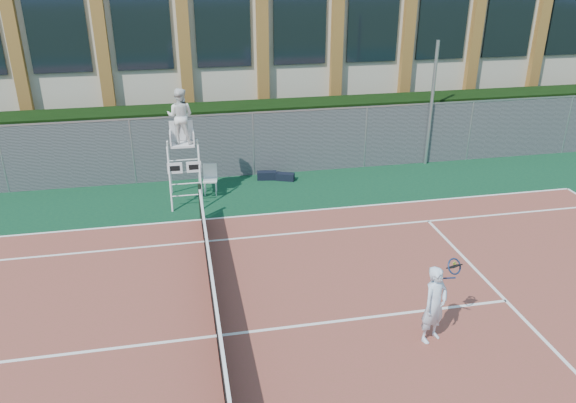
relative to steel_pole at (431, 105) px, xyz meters
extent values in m
plane|color=#233814|center=(-8.33, -8.70, -2.21)|extent=(120.00, 120.00, 0.00)
cube|color=#0C3522|center=(-8.33, -7.70, -2.20)|extent=(36.00, 20.00, 0.01)
cube|color=brown|center=(-8.33, -8.70, -2.19)|extent=(23.77, 10.97, 0.02)
cylinder|color=black|center=(-8.33, -3.10, -1.66)|extent=(0.10, 0.10, 1.10)
cube|color=black|center=(-8.33, -8.70, -1.75)|extent=(0.03, 11.00, 0.86)
cube|color=white|center=(-8.33, -8.70, -1.29)|extent=(0.06, 11.20, 0.07)
cube|color=black|center=(-8.33, 1.30, -1.11)|extent=(40.00, 1.40, 2.20)
cube|color=beige|center=(-8.33, 9.30, 1.79)|extent=(44.00, 10.00, 8.00)
cylinder|color=#9EA0A5|center=(0.00, 0.00, 0.00)|extent=(0.12, 0.12, 4.41)
cylinder|color=white|center=(-9.16, -2.20, -1.27)|extent=(0.06, 0.54, 1.95)
cylinder|color=white|center=(-8.26, -2.20, -1.27)|extent=(0.06, 0.54, 1.95)
cylinder|color=white|center=(-9.16, -1.20, -1.27)|extent=(0.06, 0.54, 1.95)
cylinder|color=white|center=(-8.26, -1.20, -1.27)|extent=(0.06, 0.54, 1.95)
cube|color=white|center=(-8.71, -1.70, -0.35)|extent=(0.70, 0.60, 0.06)
cube|color=white|center=(-8.71, -1.42, 0.00)|extent=(0.70, 0.05, 0.60)
cube|color=white|center=(-8.99, -2.10, -0.95)|extent=(0.44, 0.03, 0.34)
cube|color=white|center=(-8.43, -2.10, -0.95)|extent=(0.44, 0.03, 0.34)
imported|color=white|center=(-8.71, -1.65, 0.50)|extent=(0.95, 0.84, 1.64)
cube|color=silver|center=(-7.93, -1.29, -1.74)|extent=(0.49, 0.49, 0.04)
cube|color=silver|center=(-7.91, -1.09, -1.48)|extent=(0.44, 0.10, 0.47)
cylinder|color=silver|center=(-8.13, -1.44, -1.98)|extent=(0.03, 0.03, 0.44)
cylinder|color=silver|center=(-7.78, -1.48, -1.98)|extent=(0.03, 0.03, 0.44)
cylinder|color=silver|center=(-8.09, -1.09, -1.98)|extent=(0.03, 0.03, 0.44)
cylinder|color=silver|center=(-7.73, -1.13, -1.98)|extent=(0.03, 0.03, 0.44)
cube|color=black|center=(-5.97, -0.42, -2.06)|extent=(0.69, 0.36, 0.28)
cube|color=black|center=(-5.37, -0.61, -2.07)|extent=(0.67, 0.48, 0.25)
imported|color=#D1E5FA|center=(-4.15, -9.62, -1.36)|extent=(0.70, 0.61, 1.63)
torus|color=#132649|center=(-3.71, -9.41, -0.68)|extent=(0.38, 0.30, 0.30)
sphere|color=#CCE533|center=(-3.61, -9.23, -0.73)|extent=(0.07, 0.07, 0.07)
camera|label=1|loc=(-8.73, -18.03, 4.92)|focal=35.00mm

